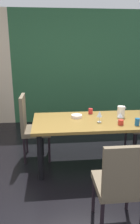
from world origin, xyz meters
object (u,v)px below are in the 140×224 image
at_px(pitcher_near_shelf, 121,112).
at_px(cup_right, 121,122).
at_px(cup_front, 137,122).
at_px(chair_left_far, 31,125).
at_px(cup_east, 91,111).
at_px(wine_glass_west, 100,114).
at_px(serving_bowl_center, 77,116).
at_px(wine_glass_rear, 120,115).
at_px(dining_table, 94,125).
at_px(chair_head_near, 121,182).

bearing_deg(pitcher_near_shelf, cup_right, -108.33).
bearing_deg(cup_front, pitcher_near_shelf, 106.56).
bearing_deg(chair_left_far, pitcher_near_shelf, 81.91).
relative_size(chair_left_far, cup_right, 13.40).
distance_m(chair_left_far, cup_east, 0.98).
relative_size(wine_glass_west, cup_east, 1.94).
bearing_deg(cup_front, serving_bowl_center, 151.75).
distance_m(cup_front, pitcher_near_shelf, 0.39).
relative_size(chair_left_far, wine_glass_west, 6.37).
bearing_deg(serving_bowl_center, cup_right, -34.08).
height_order(wine_glass_rear, serving_bowl_center, wine_glass_rear).
distance_m(dining_table, chair_head_near, 1.31).
bearing_deg(wine_glass_west, wine_glass_rear, -1.02).
xyz_separation_m(chair_left_far, pitcher_near_shelf, (1.38, -0.20, 0.23)).
height_order(serving_bowl_center, cup_east, cup_east).
bearing_deg(chair_left_far, wine_glass_rear, 73.51).
distance_m(chair_left_far, wine_glass_west, 1.11).
xyz_separation_m(chair_left_far, chair_head_near, (0.94, -1.59, -0.03)).
xyz_separation_m(wine_glass_west, wine_glass_rear, (0.30, -0.01, -0.02)).
xyz_separation_m(dining_table, serving_bowl_center, (-0.25, 0.14, 0.10)).
height_order(dining_table, pitcher_near_shelf, pitcher_near_shelf).
bearing_deg(cup_right, dining_table, 142.84).
distance_m(serving_bowl_center, cup_east, 0.31).
height_order(chair_head_near, wine_glass_west, chair_head_near).
distance_m(wine_glass_rear, cup_east, 0.55).
bearing_deg(dining_table, wine_glass_west, -63.04).
bearing_deg(cup_east, dining_table, -90.16).
bearing_deg(cup_east, chair_left_far, -177.92).
relative_size(cup_front, pitcher_near_shelf, 0.56).
bearing_deg(dining_table, chair_left_far, 163.42).
relative_size(dining_table, cup_right, 23.24).
relative_size(chair_left_far, chair_head_near, 1.08).
bearing_deg(cup_east, cup_right, -60.51).
distance_m(wine_glass_west, cup_front, 0.52).
bearing_deg(cup_right, wine_glass_rear, 77.36).
bearing_deg(cup_front, chair_left_far, 159.29).
height_order(wine_glass_rear, pitcher_near_shelf, pitcher_near_shelf).
xyz_separation_m(chair_head_near, wine_glass_west, (0.07, 1.21, 0.29)).
bearing_deg(chair_head_near, serving_bowl_center, 98.97).
height_order(wine_glass_west, cup_front, wine_glass_west).
height_order(chair_head_near, cup_east, chair_head_near).
bearing_deg(chair_left_far, cup_right, 67.58).
bearing_deg(wine_glass_west, pitcher_near_shelf, 26.02).
bearing_deg(chair_head_near, cup_east, 89.26).
bearing_deg(serving_bowl_center, pitcher_near_shelf, -4.57).
xyz_separation_m(chair_head_near, wine_glass_rear, (0.37, 1.20, 0.27)).
height_order(cup_right, pitcher_near_shelf, pitcher_near_shelf).
bearing_deg(wine_glass_west, cup_front, -20.59).
distance_m(wine_glass_west, wine_glass_rear, 0.30).
bearing_deg(serving_bowl_center, dining_table, -29.78).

